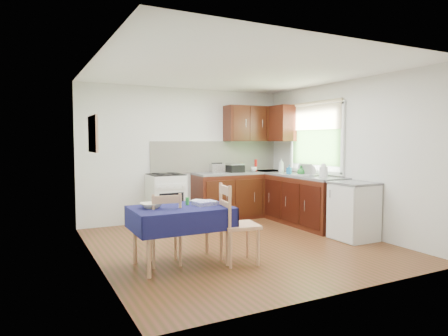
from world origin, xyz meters
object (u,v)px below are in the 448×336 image
dining_table (181,215)px  chair_far (165,227)px  chair_near (236,221)px  toaster (217,168)px  dish_rack (307,174)px  sandwich_press (235,168)px  kettle (324,171)px

dining_table → chair_far: bearing=153.5°
chair_near → toaster: size_ratio=3.87×
toaster → dish_rack: size_ratio=0.57×
sandwich_press → kettle: 1.79m
dining_table → chair_far: chair_far is taller
dining_table → dish_rack: bearing=16.5°
chair_far → toaster: toaster is taller
dining_table → sandwich_press: (1.99, 2.26, 0.38)m
chair_near → dish_rack: bearing=-49.6°
dish_rack → chair_near: bearing=-143.7°
chair_near → toaster: toaster is taller
toaster → sandwich_press: 0.40m
sandwich_press → dish_rack: dish_rack is taller
toaster → kettle: bearing=-66.0°
sandwich_press → kettle: bearing=-40.3°
sandwich_press → toaster: bearing=-155.5°
toaster → dining_table: bearing=-138.9°
sandwich_press → dish_rack: size_ratio=0.65×
toaster → sandwich_press: size_ratio=0.87×
chair_near → dish_rack: dish_rack is taller
dining_table → sandwich_press: 3.03m
dish_rack → toaster: bearing=138.7°
chair_far → chair_near: size_ratio=0.90×
kettle → toaster: bearing=127.7°
toaster → kettle: (1.22, -1.58, 0.02)m
sandwich_press → chair_near: bearing=-96.0°
chair_far → sandwich_press: size_ratio=3.02×
chair_near → toaster: bearing=-11.9°
dish_rack → kettle: 0.38m
chair_near → kettle: size_ratio=4.14×
kettle → chair_far: bearing=-168.7°
dining_table → dish_rack: (2.75, 1.03, 0.32)m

